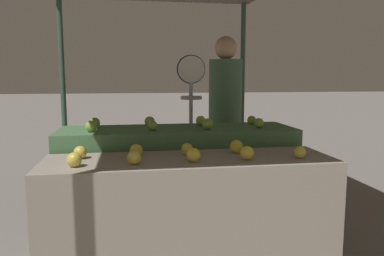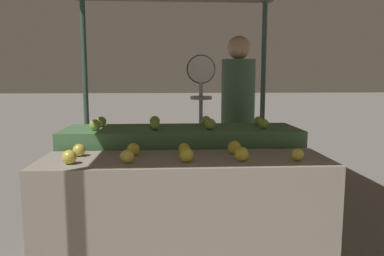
{
  "view_description": "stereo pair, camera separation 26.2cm",
  "coord_description": "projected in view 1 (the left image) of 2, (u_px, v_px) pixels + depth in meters",
  "views": [
    {
      "loc": [
        -0.36,
        -2.26,
        1.37
      ],
      "look_at": [
        0.06,
        0.3,
        1.02
      ],
      "focal_mm": 35.0,
      "sensor_mm": 36.0,
      "label": 1
    },
    {
      "loc": [
        -0.1,
        -2.29,
        1.37
      ],
      "look_at": [
        0.06,
        0.3,
        1.02
      ],
      "focal_mm": 35.0,
      "sensor_mm": 36.0,
      "label": 2
    }
  ],
  "objects": [
    {
      "name": "apple_back_0",
      "position": [
        91.0,
        126.0,
        2.69
      ],
      "size": [
        0.08,
        0.08,
        0.08
      ],
      "primitive_type": "sphere",
      "color": "#8EB247",
      "rests_on": "display_counter_back"
    },
    {
      "name": "apple_front_6",
      "position": [
        136.0,
        150.0,
        2.38
      ],
      "size": [
        0.08,
        0.08,
        0.08
      ],
      "primitive_type": "sphere",
      "color": "gold",
      "rests_on": "display_counter_front"
    },
    {
      "name": "display_counter_front",
      "position": [
        190.0,
        225.0,
        2.4
      ],
      "size": [
        1.81,
        0.55,
        0.87
      ],
      "primitive_type": "cube",
      "color": "gray",
      "rests_on": "ground_plane"
    },
    {
      "name": "apple_back_7",
      "position": [
        252.0,
        120.0,
        3.11
      ],
      "size": [
        0.07,
        0.07,
        0.07
      ],
      "primitive_type": "sphere",
      "color": "#7AA338",
      "rests_on": "display_counter_back"
    },
    {
      "name": "display_counter_back",
      "position": [
        178.0,
        189.0,
        2.98
      ],
      "size": [
        1.81,
        0.55,
        0.98
      ],
      "primitive_type": "cube",
      "color": "#4C7A4C",
      "rests_on": "ground_plane"
    },
    {
      "name": "apple_back_5",
      "position": [
        150.0,
        121.0,
        2.98
      ],
      "size": [
        0.08,
        0.08,
        0.08
      ],
      "primitive_type": "sphere",
      "color": "#8EB247",
      "rests_on": "display_counter_back"
    },
    {
      "name": "apple_front_3",
      "position": [
        247.0,
        153.0,
        2.29
      ],
      "size": [
        0.09,
        0.09,
        0.09
      ],
      "primitive_type": "sphere",
      "color": "gold",
      "rests_on": "display_counter_front"
    },
    {
      "name": "apple_front_1",
      "position": [
        134.0,
        158.0,
        2.17
      ],
      "size": [
        0.08,
        0.08,
        0.08
      ],
      "primitive_type": "sphere",
      "color": "yellow",
      "rests_on": "display_counter_front"
    },
    {
      "name": "apple_front_8",
      "position": [
        236.0,
        147.0,
        2.49
      ],
      "size": [
        0.09,
        0.09,
        0.09
      ],
      "primitive_type": "sphere",
      "color": "gold",
      "rests_on": "display_counter_front"
    },
    {
      "name": "apple_front_0",
      "position": [
        74.0,
        160.0,
        2.11
      ],
      "size": [
        0.08,
        0.08,
        0.08
      ],
      "primitive_type": "sphere",
      "color": "gold",
      "rests_on": "display_counter_front"
    },
    {
      "name": "produce_scale",
      "position": [
        191.0,
        102.0,
        3.52
      ],
      "size": [
        0.27,
        0.2,
        1.58
      ],
      "color": "#99999E",
      "rests_on": "ground_plane"
    },
    {
      "name": "person_vendor_at_scale",
      "position": [
        225.0,
        109.0,
        3.89
      ],
      "size": [
        0.44,
        0.44,
        1.79
      ],
      "rotation": [
        0.0,
        0.0,
        2.8
      ],
      "color": "#2D2D38",
      "rests_on": "ground_plane"
    },
    {
      "name": "person_customer_left",
      "position": [
        223.0,
        115.0,
        4.54
      ],
      "size": [
        0.37,
        0.37,
        1.57
      ],
      "rotation": [
        0.0,
        0.0,
        3.27
      ],
      "color": "#2D2D38",
      "rests_on": "ground_plane"
    },
    {
      "name": "apple_back_2",
      "position": [
        207.0,
        124.0,
        2.83
      ],
      "size": [
        0.08,
        0.08,
        0.08
      ],
      "primitive_type": "sphere",
      "color": "#84AD3D",
      "rests_on": "display_counter_back"
    },
    {
      "name": "apple_back_3",
      "position": [
        259.0,
        123.0,
        2.91
      ],
      "size": [
        0.08,
        0.08,
        0.08
      ],
      "primitive_type": "sphere",
      "color": "#84AD3D",
      "rests_on": "display_counter_back"
    },
    {
      "name": "apple_front_7",
      "position": [
        187.0,
        149.0,
        2.44
      ],
      "size": [
        0.08,
        0.08,
        0.08
      ],
      "primitive_type": "sphere",
      "color": "gold",
      "rests_on": "display_counter_front"
    },
    {
      "name": "apple_back_6",
      "position": [
        201.0,
        121.0,
        3.05
      ],
      "size": [
        0.08,
        0.08,
        0.08
      ],
      "primitive_type": "sphere",
      "color": "#8EB247",
      "rests_on": "display_counter_back"
    },
    {
      "name": "apple_back_4",
      "position": [
        95.0,
        123.0,
        2.9
      ],
      "size": [
        0.08,
        0.08,
        0.08
      ],
      "primitive_type": "sphere",
      "color": "#7AA338",
      "rests_on": "display_counter_back"
    },
    {
      "name": "apple_front_2",
      "position": [
        193.0,
        155.0,
        2.23
      ],
      "size": [
        0.09,
        0.09,
        0.09
      ],
      "primitive_type": "sphere",
      "color": "gold",
      "rests_on": "display_counter_front"
    },
    {
      "name": "apple_front_5",
      "position": [
        80.0,
        152.0,
        2.32
      ],
      "size": [
        0.08,
        0.08,
        0.08
      ],
      "primitive_type": "sphere",
      "color": "gold",
      "rests_on": "display_counter_front"
    },
    {
      "name": "apple_back_1",
      "position": [
        152.0,
        126.0,
        2.76
      ],
      "size": [
        0.07,
        0.07,
        0.07
      ],
      "primitive_type": "sphere",
      "color": "#7AA338",
      "rests_on": "display_counter_back"
    },
    {
      "name": "apple_front_4",
      "position": [
        300.0,
        152.0,
        2.33
      ],
      "size": [
        0.08,
        0.08,
        0.08
      ],
      "primitive_type": "sphere",
      "color": "yellow",
      "rests_on": "display_counter_front"
    }
  ]
}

